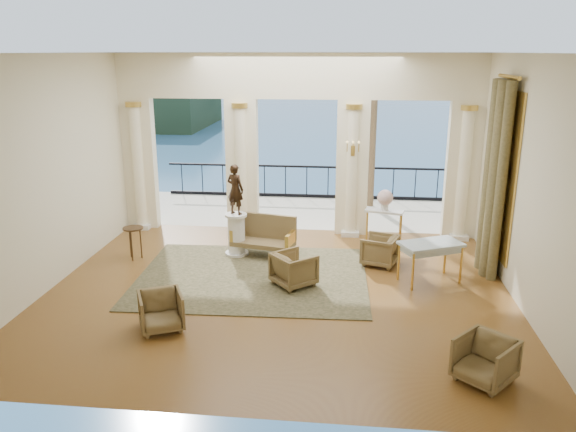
# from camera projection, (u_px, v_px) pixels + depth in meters

# --- Properties ---
(floor) EXTENTS (9.00, 9.00, 0.00)m
(floor) POSITION_uv_depth(u_px,v_px,m) (278.00, 291.00, 11.03)
(floor) COLOR #4B260E
(floor) RESTS_ON ground
(room_walls) EXTENTS (9.00, 9.00, 9.00)m
(room_walls) POSITION_uv_depth(u_px,v_px,m) (269.00, 156.00, 9.15)
(room_walls) COLOR #EDE6C6
(room_walls) RESTS_ON ground
(arcade) EXTENTS (9.00, 0.56, 4.50)m
(arcade) POSITION_uv_depth(u_px,v_px,m) (297.00, 132.00, 13.94)
(arcade) COLOR #F8EFC5
(arcade) RESTS_ON ground
(terrace) EXTENTS (10.00, 3.60, 0.10)m
(terrace) POSITION_uv_depth(u_px,v_px,m) (302.00, 212.00, 16.57)
(terrace) COLOR beige
(terrace) RESTS_ON ground
(balustrade) EXTENTS (9.00, 0.06, 1.03)m
(balustrade) POSITION_uv_depth(u_px,v_px,m) (307.00, 185.00, 17.97)
(balustrade) COLOR black
(balustrade) RESTS_ON terrace
(palm_tree) EXTENTS (2.00, 2.00, 4.50)m
(palm_tree) POSITION_uv_depth(u_px,v_px,m) (376.00, 67.00, 15.96)
(palm_tree) COLOR #4C3823
(palm_tree) RESTS_ON terrace
(headland) EXTENTS (22.00, 18.00, 6.00)m
(headland) POSITION_uv_depth(u_px,v_px,m) (134.00, 105.00, 81.71)
(headland) COLOR black
(headland) RESTS_ON sea
(sea) EXTENTS (160.00, 160.00, 0.00)m
(sea) POSITION_uv_depth(u_px,v_px,m) (338.00, 139.00, 69.94)
(sea) COLOR #205384
(sea) RESTS_ON ground
(curtain) EXTENTS (0.33, 1.40, 4.09)m
(curtain) POSITION_uv_depth(u_px,v_px,m) (495.00, 179.00, 11.45)
(curtain) COLOR brown
(curtain) RESTS_ON ground
(window_frame) EXTENTS (0.04, 1.60, 3.40)m
(window_frame) POSITION_uv_depth(u_px,v_px,m) (505.00, 175.00, 11.41)
(window_frame) COLOR gold
(window_frame) RESTS_ON room_walls
(wall_sconce) EXTENTS (0.30, 0.11, 0.33)m
(wall_sconce) POSITION_uv_depth(u_px,v_px,m) (353.00, 150.00, 13.60)
(wall_sconce) COLOR gold
(wall_sconce) RESTS_ON arcade
(rug) EXTENTS (4.83, 3.82, 0.02)m
(rug) POSITION_uv_depth(u_px,v_px,m) (253.00, 276.00, 11.71)
(rug) COLOR #282E19
(rug) RESTS_ON ground
(armchair_a) EXTENTS (0.91, 0.89, 0.72)m
(armchair_a) POSITION_uv_depth(u_px,v_px,m) (161.00, 309.00, 9.42)
(armchair_a) COLOR #4E4124
(armchair_a) RESTS_ON ground
(armchair_b) EXTENTS (0.98, 0.98, 0.74)m
(armchair_b) POSITION_uv_depth(u_px,v_px,m) (485.00, 358.00, 7.91)
(armchair_b) COLOR #4E4124
(armchair_b) RESTS_ON ground
(armchair_c) EXTENTS (0.86, 0.88, 0.73)m
(armchair_c) POSITION_uv_depth(u_px,v_px,m) (380.00, 249.00, 12.29)
(armchair_c) COLOR #4E4124
(armchair_c) RESTS_ON ground
(armchair_d) EXTENTS (1.00, 1.01, 0.76)m
(armchair_d) POSITION_uv_depth(u_px,v_px,m) (294.00, 268.00, 11.20)
(armchair_d) COLOR #4E4124
(armchair_d) RESTS_ON ground
(settee) EXTENTS (1.51, 0.89, 0.94)m
(settee) POSITION_uv_depth(u_px,v_px,m) (265.00, 236.00, 12.83)
(settee) COLOR #4E4124
(settee) RESTS_ON ground
(game_table) EXTENTS (1.39, 1.12, 0.84)m
(game_table) POSITION_uv_depth(u_px,v_px,m) (431.00, 247.00, 11.27)
(game_table) COLOR #90A8B6
(game_table) RESTS_ON ground
(pedestal) EXTENTS (0.54, 0.54, 0.99)m
(pedestal) POSITION_uv_depth(u_px,v_px,m) (236.00, 235.00, 12.84)
(pedestal) COLOR silver
(pedestal) RESTS_ON ground
(statue) EXTENTS (0.49, 0.42, 1.14)m
(statue) POSITION_uv_depth(u_px,v_px,m) (235.00, 189.00, 12.54)
(statue) COLOR black
(statue) RESTS_ON pedestal
(console_table) EXTENTS (0.96, 0.56, 0.86)m
(console_table) POSITION_uv_depth(u_px,v_px,m) (384.00, 216.00, 13.51)
(console_table) COLOR silver
(console_table) RESTS_ON ground
(urn) EXTENTS (0.38, 0.38, 0.50)m
(urn) POSITION_uv_depth(u_px,v_px,m) (385.00, 199.00, 13.39)
(urn) COLOR white
(urn) RESTS_ON console_table
(side_table) EXTENTS (0.46, 0.46, 0.74)m
(side_table) POSITION_uv_depth(u_px,v_px,m) (133.00, 232.00, 12.56)
(side_table) COLOR black
(side_table) RESTS_ON ground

